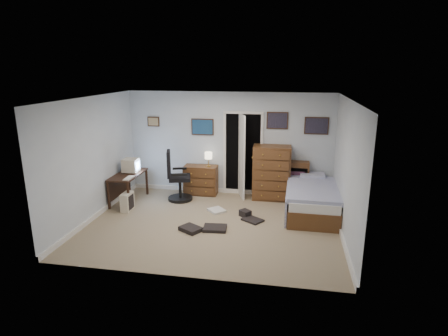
# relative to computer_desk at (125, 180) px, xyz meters

# --- Properties ---
(floor) EXTENTS (5.00, 4.00, 0.02)m
(floor) POSITION_rel_computer_desk_xyz_m (2.28, -0.96, -0.53)
(floor) COLOR tan
(floor) RESTS_ON ground
(computer_desk) EXTENTS (0.54, 1.17, 0.67)m
(computer_desk) POSITION_rel_computer_desk_xyz_m (0.00, 0.00, 0.00)
(computer_desk) COLOR black
(computer_desk) RESTS_ON floor
(crt_monitor) EXTENTS (0.35, 0.32, 0.32)m
(crt_monitor) POSITION_rel_computer_desk_xyz_m (0.10, 0.15, 0.32)
(crt_monitor) COLOR beige
(crt_monitor) RESTS_ON computer_desk
(keyboard) EXTENTS (0.14, 0.36, 0.02)m
(keyboard) POSITION_rel_computer_desk_xyz_m (0.26, -0.35, 0.17)
(keyboard) COLOR beige
(keyboard) RESTS_ON computer_desk
(pc_tower) EXTENTS (0.19, 0.38, 0.40)m
(pc_tower) POSITION_rel_computer_desk_xyz_m (0.28, -0.55, -0.32)
(pc_tower) COLOR beige
(pc_tower) RESTS_ON floor
(office_chair) EXTENTS (0.72, 0.72, 1.20)m
(office_chair) POSITION_rel_computer_desk_xyz_m (1.17, 0.29, -0.05)
(office_chair) COLOR black
(office_chair) RESTS_ON floor
(media_stack) EXTENTS (0.17, 0.17, 0.80)m
(media_stack) POSITION_rel_computer_desk_xyz_m (-0.04, 1.13, -0.12)
(media_stack) COLOR maroon
(media_stack) RESTS_ON floor
(low_dresser) EXTENTS (0.81, 0.41, 0.72)m
(low_dresser) POSITION_rel_computer_desk_xyz_m (1.62, 0.82, -0.16)
(low_dresser) COLOR brown
(low_dresser) RESTS_ON floor
(table_lamp) EXTENTS (0.18, 0.18, 0.35)m
(table_lamp) POSITION_rel_computer_desk_xyz_m (1.82, 0.82, 0.46)
(table_lamp) COLOR gold
(table_lamp) RESTS_ON low_dresser
(doorway) EXTENTS (0.96, 1.12, 2.05)m
(doorway) POSITION_rel_computer_desk_xyz_m (2.63, 1.31, 0.49)
(doorway) COLOR black
(doorway) RESTS_ON floor
(tall_dresser) EXTENTS (0.90, 0.55, 1.29)m
(tall_dresser) POSITION_rel_computer_desk_xyz_m (3.34, 0.79, 0.13)
(tall_dresser) COLOR brown
(tall_dresser) RESTS_ON floor
(headboard_bookcase) EXTENTS (1.01, 0.27, 0.91)m
(headboard_bookcase) POSITION_rel_computer_desk_xyz_m (3.71, 0.90, -0.03)
(headboard_bookcase) COLOR brown
(headboard_bookcase) RESTS_ON floor
(bed) EXTENTS (1.13, 2.05, 0.67)m
(bed) POSITION_rel_computer_desk_xyz_m (4.26, 0.03, -0.20)
(bed) COLOR brown
(bed) RESTS_ON floor
(wall_posters) EXTENTS (4.38, 0.04, 0.60)m
(wall_posters) POSITION_rel_computer_desk_xyz_m (2.85, 1.02, 1.23)
(wall_posters) COLOR #331E11
(wall_posters) RESTS_ON floor
(floor_clutter) EXTENTS (1.62, 1.53, 0.14)m
(floor_clutter) POSITION_rel_computer_desk_xyz_m (2.41, -0.91, -0.48)
(floor_clutter) COLOR black
(floor_clutter) RESTS_ON floor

